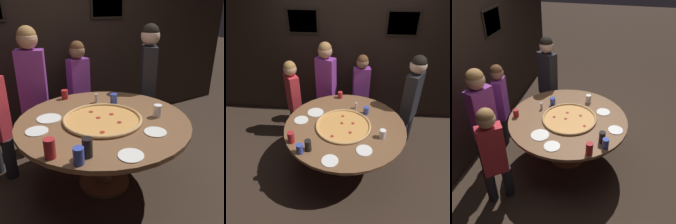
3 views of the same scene
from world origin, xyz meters
The scene contains 19 objects.
ground_plane centered at (0.00, 0.00, 0.00)m, with size 24.00×24.00×0.00m, color #38281E.
back_wall centered at (0.00, 1.41, 1.30)m, with size 6.40×0.08×2.60m.
dining_table centered at (0.00, 0.00, 0.61)m, with size 1.62×1.62×0.74m.
giant_pizza centered at (-0.02, -0.03, 0.75)m, with size 0.74×0.74×0.03m.
drink_cup_far_left centered at (0.48, -0.21, 0.80)m, with size 0.08×0.08×0.12m, color white.
drink_cup_far_right centered at (-0.39, -0.51, 0.81)m, with size 0.08×0.08×0.15m, color black.
drink_cup_front_edge centered at (0.28, 0.29, 0.80)m, with size 0.08×0.08×0.11m, color #384CB7.
drink_cup_near_right centered at (-0.13, 0.70, 0.79)m, with size 0.08×0.08×0.10m, color #B22328.
drink_cup_beside_pizza centered at (-0.48, -0.56, 0.80)m, with size 0.08×0.08×0.12m, color #384CB7.
drink_cup_near_left centered at (-0.63, -0.39, 0.81)m, with size 0.08×0.08×0.15m, color #B22328.
white_plate_beside_cup centered at (0.26, -0.46, 0.74)m, with size 0.19×0.19×0.01m, color white.
white_plate_right_side centered at (-0.45, 0.25, 0.74)m, with size 0.23×0.23×0.01m, color white.
white_plate_near_front centered at (-0.12, -0.65, 0.74)m, with size 0.19×0.19×0.01m, color white.
white_plate_left_side centered at (-0.61, 0.05, 0.74)m, with size 0.19×0.19×0.01m, color white.
condiment_shaker centered at (0.14, 0.42, 0.79)m, with size 0.04×0.04×0.10m.
diner_far_left centered at (-0.88, 0.67, 0.76)m, with size 0.30×0.34×1.35m.
diner_side_right centered at (0.21, 1.09, 0.75)m, with size 0.34×0.20×1.32m.
diner_centre_back centered at (0.95, 0.57, 0.87)m, with size 0.32×0.40×1.53m.
diner_side_left centered at (-0.40, 1.03, 0.87)m, with size 0.40×0.27×1.53m.
Camera 3 is at (-2.73, -0.61, 2.71)m, focal length 40.00 mm.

